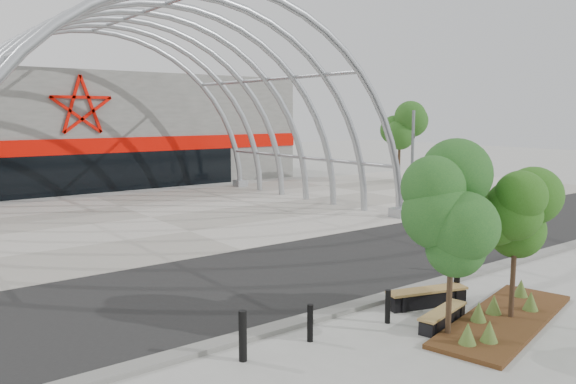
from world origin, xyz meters
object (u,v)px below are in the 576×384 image
object	(u,v)px
bollard_2	(388,307)
street_tree_0	(453,212)
signal_pole	(412,162)
street_tree_1	(516,216)
bench_1	(427,298)
bench_0	(443,318)

from	to	relation	value
bollard_2	street_tree_0	bearing A→B (deg)	-72.43
signal_pole	street_tree_0	size ratio (longest dim) A/B	1.29
street_tree_0	bollard_2	distance (m)	2.99
bollard_2	street_tree_1	bearing A→B (deg)	-33.96
street_tree_0	street_tree_1	bearing A→B (deg)	-7.67
bollard_2	signal_pole	bearing A→B (deg)	38.74
bollard_2	bench_1	bearing A→B (deg)	7.08
bench_1	bollard_2	bearing A→B (deg)	-172.92
street_tree_0	street_tree_1	distance (m)	2.18
street_tree_1	street_tree_0	bearing A→B (deg)	172.33
bench_0	street_tree_0	bearing A→B (deg)	-133.06
street_tree_0	bench_0	bearing A→B (deg)	46.94
bench_0	bench_1	xyz separation A→B (m)	(0.81, 1.16, 0.04)
signal_pole	street_tree_1	xyz separation A→B (m)	(-9.08, -11.14, -0.10)
street_tree_0	street_tree_1	xyz separation A→B (m)	(2.14, -0.29, -0.29)
street_tree_1	bench_1	xyz separation A→B (m)	(-0.84, 1.98, -2.46)
signal_pole	bench_1	size ratio (longest dim) A/B	2.27
street_tree_1	signal_pole	bearing A→B (deg)	50.80
street_tree_1	bench_0	xyz separation A→B (m)	(-1.65, 0.82, -2.50)
bench_1	bollard_2	world-z (taller)	bollard_2
signal_pole	bollard_2	xyz separation A→B (m)	(-11.69, -9.38, -2.37)
signal_pole	street_tree_1	world-z (taller)	signal_pole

